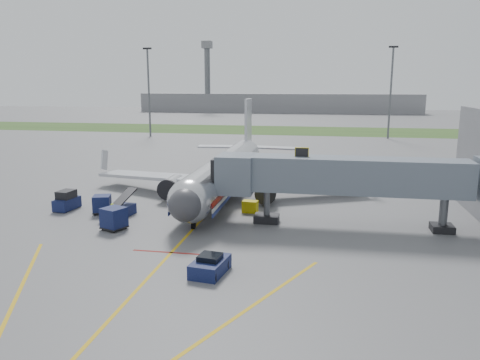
% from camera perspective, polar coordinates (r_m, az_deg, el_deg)
% --- Properties ---
extents(ground, '(400.00, 400.00, 0.00)m').
position_cam_1_polar(ground, '(39.11, -6.49, -6.76)').
color(ground, '#565659').
rests_on(ground, ground).
extents(grass_strip, '(300.00, 25.00, 0.01)m').
position_cam_1_polar(grass_strip, '(126.54, 5.37, 6.05)').
color(grass_strip, '#2D4C1E').
rests_on(grass_strip, ground).
extents(apron_markings, '(21.52, 50.00, 0.01)m').
position_cam_1_polar(apron_markings, '(32.55, -10.31, -10.76)').
color(apron_markings, gold).
rests_on(apron_markings, ground).
extents(airliner, '(32.10, 35.67, 10.25)m').
position_cam_1_polar(airliner, '(52.78, -1.79, 1.11)').
color(airliner, silver).
rests_on(airliner, ground).
extents(jet_bridge, '(25.30, 4.00, 6.90)m').
position_cam_1_polar(jet_bridge, '(41.27, 12.82, 0.42)').
color(jet_bridge, slate).
rests_on(jet_bridge, ground).
extents(light_mast_left, '(2.00, 0.44, 20.40)m').
position_cam_1_polar(light_mast_left, '(113.14, -11.06, 10.70)').
color(light_mast_left, '#595B60').
rests_on(light_mast_left, ground).
extents(light_mast_right, '(2.00, 0.44, 20.40)m').
position_cam_1_polar(light_mast_right, '(111.37, 17.90, 10.34)').
color(light_mast_right, '#595B60').
rests_on(light_mast_right, ground).
extents(distant_terminal, '(120.00, 14.00, 8.00)m').
position_cam_1_polar(distant_terminal, '(206.70, 4.59, 9.35)').
color(distant_terminal, slate).
rests_on(distant_terminal, ground).
extents(control_tower, '(4.00, 4.00, 30.00)m').
position_cam_1_polar(control_tower, '(206.90, -4.01, 13.05)').
color(control_tower, '#595B60').
rests_on(control_tower, ground).
extents(pushback_tug, '(2.34, 3.37, 1.30)m').
position_cam_1_polar(pushback_tug, '(31.42, -3.67, -10.36)').
color(pushback_tug, '#0D103A').
rests_on(pushback_tug, ground).
extents(baggage_tug, '(1.72, 2.91, 1.95)m').
position_cam_1_polar(baggage_tug, '(49.57, -20.37, -2.43)').
color(baggage_tug, '#0D103A').
rests_on(baggage_tug, ground).
extents(baggage_cart_a, '(2.32, 2.32, 1.92)m').
position_cam_1_polar(baggage_cart_a, '(41.64, -15.12, -4.55)').
color(baggage_cart_a, '#0D103A').
rests_on(baggage_cart_a, ground).
extents(baggage_cart_b, '(2.05, 2.05, 1.76)m').
position_cam_1_polar(baggage_cart_b, '(47.07, -16.47, -2.85)').
color(baggage_cart_b, '#0D103A').
rests_on(baggage_cart_b, ground).
extents(baggage_cart_c, '(2.11, 2.11, 1.74)m').
position_cam_1_polar(baggage_cart_c, '(50.97, -5.80, -1.34)').
color(baggage_cart_c, '#0D103A').
rests_on(baggage_cart_c, ground).
extents(belt_loader, '(2.05, 4.86, 2.31)m').
position_cam_1_polar(belt_loader, '(45.30, -14.56, -3.74)').
color(belt_loader, '#0D103A').
rests_on(belt_loader, ground).
extents(ground_power_cart, '(1.55, 1.13, 1.16)m').
position_cam_1_polar(ground_power_cart, '(45.56, 1.23, -3.27)').
color(ground_power_cart, yellow).
rests_on(ground_power_cart, ground).
extents(ramp_worker, '(0.81, 0.80, 1.89)m').
position_cam_1_polar(ramp_worker, '(43.20, -15.19, -4.01)').
color(ramp_worker, '#B0CE18').
rests_on(ramp_worker, ground).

